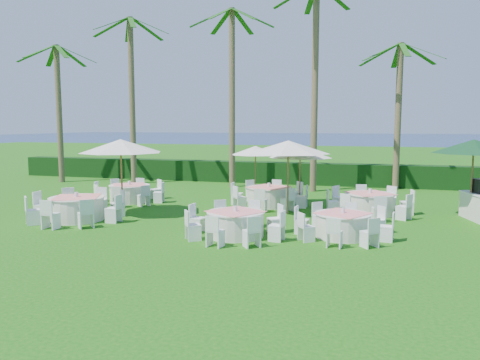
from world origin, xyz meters
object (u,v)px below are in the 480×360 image
(banquet_table_e, at_px, (269,196))
(umbrella_b, at_px, (288,147))
(banquet_table_c, at_px, (343,224))
(umbrella_d, at_px, (300,153))
(umbrella_green, at_px, (474,146))
(banquet_table_a, at_px, (77,208))
(banquet_table_f, at_px, (370,203))
(umbrella_a, at_px, (121,146))
(banquet_table_b, at_px, (236,223))
(banquet_table_d, at_px, (130,193))
(umbrella_c, at_px, (256,150))

(banquet_table_e, distance_m, umbrella_b, 2.79)
(banquet_table_c, distance_m, umbrella_d, 5.68)
(umbrella_green, bearing_deg, umbrella_d, 171.94)
(banquet_table_e, bearing_deg, banquet_table_a, -141.45)
(umbrella_b, bearing_deg, umbrella_d, 84.96)
(banquet_table_f, xyz_separation_m, umbrella_b, (-2.95, -0.83, 2.09))
(umbrella_a, relative_size, umbrella_green, 1.07)
(banquet_table_e, distance_m, umbrella_a, 6.24)
(umbrella_b, bearing_deg, banquet_table_f, 15.61)
(umbrella_d, bearing_deg, banquet_table_f, -20.13)
(banquet_table_f, bearing_deg, banquet_table_b, -129.04)
(banquet_table_a, relative_size, umbrella_green, 1.16)
(banquet_table_a, xyz_separation_m, banquet_table_d, (-0.17, 3.96, -0.04))
(banquet_table_b, height_order, banquet_table_e, banquet_table_e)
(banquet_table_a, bearing_deg, banquet_table_c, 0.13)
(banquet_table_d, relative_size, umbrella_c, 1.29)
(umbrella_c, relative_size, umbrella_d, 0.91)
(banquet_table_a, height_order, banquet_table_f, banquet_table_a)
(banquet_table_c, height_order, banquet_table_e, banquet_table_e)
(banquet_table_b, relative_size, banquet_table_e, 0.97)
(umbrella_a, bearing_deg, banquet_table_a, -128.57)
(banquet_table_b, bearing_deg, umbrella_d, 79.75)
(banquet_table_b, relative_size, umbrella_green, 1.07)
(banquet_table_d, height_order, umbrella_b, umbrella_b)
(banquet_table_a, relative_size, banquet_table_f, 1.04)
(banquet_table_b, distance_m, umbrella_green, 9.02)
(banquet_table_c, distance_m, umbrella_b, 4.38)
(banquet_table_d, bearing_deg, umbrella_a, -65.75)
(banquet_table_e, bearing_deg, umbrella_b, -55.02)
(banquet_table_e, relative_size, umbrella_a, 1.04)
(banquet_table_a, bearing_deg, banquet_table_b, -7.12)
(banquet_table_d, distance_m, umbrella_c, 5.99)
(banquet_table_f, bearing_deg, banquet_table_e, 170.34)
(banquet_table_a, relative_size, banquet_table_d, 1.09)
(banquet_table_c, relative_size, banquet_table_d, 0.96)
(banquet_table_c, bearing_deg, umbrella_a, 171.03)
(umbrella_b, bearing_deg, umbrella_a, -162.49)
(banquet_table_d, xyz_separation_m, umbrella_b, (7.06, -0.82, 2.11))
(banquet_table_a, height_order, umbrella_green, umbrella_green)
(banquet_table_b, bearing_deg, umbrella_a, 157.65)
(umbrella_b, distance_m, umbrella_c, 4.50)
(banquet_table_d, xyz_separation_m, umbrella_d, (7.23, 1.03, 1.80))
(banquet_table_f, height_order, umbrella_d, umbrella_d)
(banquet_table_c, xyz_separation_m, banquet_table_f, (0.73, 3.95, 0.04))
(umbrella_c, bearing_deg, banquet_table_c, -57.66)
(umbrella_c, bearing_deg, umbrella_d, -40.63)
(umbrella_a, bearing_deg, banquet_table_f, 16.88)
(banquet_table_a, xyz_separation_m, banquet_table_c, (9.12, 0.02, -0.05))
(banquet_table_c, height_order, banquet_table_f, banquet_table_f)
(banquet_table_c, bearing_deg, umbrella_d, 112.48)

